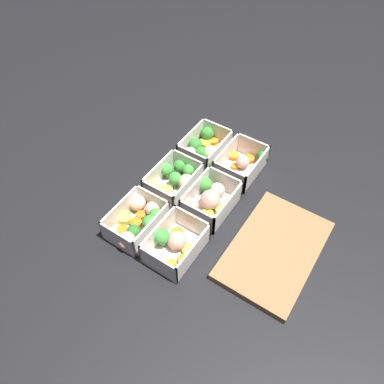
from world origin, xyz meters
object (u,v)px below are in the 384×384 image
container_near_left (204,150)px  container_far_left (240,164)px  container_near_center (175,183)px  container_far_right (175,244)px  container_far_center (210,198)px  container_near_right (138,221)px

container_near_left → container_far_left: same height
container_near_center → container_far_right: same height
container_near_center → container_far_center: same height
container_near_right → container_far_center: 0.18m
container_near_left → container_far_left: bearing=94.4°
container_near_right → container_far_right: 0.11m
container_near_right → container_far_right: same height
container_near_right → container_far_right: size_ratio=1.14×
container_near_right → container_far_left: bearing=159.6°
container_near_center → container_far_right: 0.18m
container_near_right → container_far_center: bearing=145.1°
container_far_left → container_near_left: bearing=-85.6°
container_far_left → container_far_right: 0.30m
container_near_left → container_far_center: bearing=37.3°
container_near_right → container_far_right: (0.00, 0.11, 0.00)m
container_near_right → container_far_left: same height
container_near_left → container_near_center: same height
container_near_right → container_far_center: same height
container_far_left → container_far_right: (0.30, -0.00, 0.00)m
container_far_left → container_near_right: bearing=-20.4°
container_near_left → container_near_center: size_ratio=0.94×
container_far_left → container_far_right: same height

